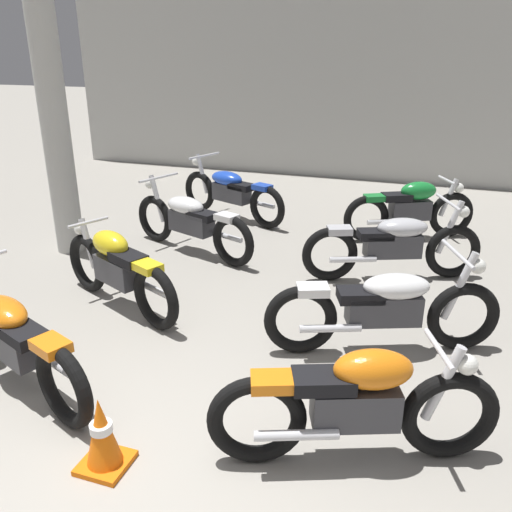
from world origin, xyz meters
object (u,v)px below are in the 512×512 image
(motorcycle_left_row_3, at_px, (231,191))
(motorcycle_right_row_0, at_px, (357,403))
(motorcycle_left_row_0, at_px, (11,337))
(motorcycle_left_row_1, at_px, (117,268))
(support_pillar, at_px, (56,133))
(motorcycle_right_row_1, at_px, (385,307))
(motorcycle_right_row_3, at_px, (411,208))
(motorcycle_left_row_2, at_px, (191,221))
(traffic_cone, at_px, (102,434))
(motorcycle_right_row_2, at_px, (394,244))

(motorcycle_left_row_3, relative_size, motorcycle_right_row_0, 1.09)
(motorcycle_left_row_0, relative_size, motorcycle_left_row_1, 1.12)
(motorcycle_left_row_3, distance_m, motorcycle_right_row_0, 5.59)
(support_pillar, bearing_deg, motorcycle_left_row_3, 52.54)
(motorcycle_left_row_3, relative_size, motorcycle_right_row_1, 0.99)
(motorcycle_right_row_0, relative_size, motorcycle_right_row_3, 1.04)
(motorcycle_left_row_0, height_order, motorcycle_left_row_3, same)
(support_pillar, relative_size, motorcycle_right_row_3, 1.77)
(motorcycle_left_row_0, height_order, motorcycle_right_row_1, same)
(motorcycle_left_row_2, xyz_separation_m, motorcycle_left_row_3, (-0.05, 1.62, 0.00))
(motorcycle_left_row_3, height_order, traffic_cone, motorcycle_left_row_3)
(motorcycle_left_row_2, xyz_separation_m, traffic_cone, (1.16, -3.84, -0.19))
(support_pillar, height_order, motorcycle_right_row_3, support_pillar)
(support_pillar, bearing_deg, motorcycle_right_row_0, -32.52)
(motorcycle_left_row_2, bearing_deg, motorcycle_left_row_3, 91.69)
(motorcycle_left_row_0, distance_m, motorcycle_right_row_1, 3.20)
(support_pillar, distance_m, motorcycle_right_row_1, 4.71)
(motorcycle_left_row_2, xyz_separation_m, motorcycle_right_row_3, (2.77, 1.55, 0.01))
(motorcycle_left_row_3, bearing_deg, motorcycle_left_row_2, -88.31)
(motorcycle_left_row_1, height_order, traffic_cone, motorcycle_left_row_1)
(motorcycle_left_row_0, distance_m, motorcycle_left_row_2, 3.27)
(motorcycle_left_row_2, distance_m, motorcycle_right_row_1, 3.26)
(motorcycle_left_row_2, relative_size, motorcycle_right_row_0, 1.10)
(motorcycle_right_row_0, distance_m, motorcycle_right_row_3, 4.78)
(motorcycle_left_row_3, height_order, motorcycle_right_row_0, motorcycle_left_row_3)
(motorcycle_right_row_1, bearing_deg, traffic_cone, -127.31)
(traffic_cone, bearing_deg, motorcycle_left_row_1, 119.52)
(motorcycle_left_row_2, bearing_deg, motorcycle_right_row_2, -0.70)
(motorcycle_right_row_1, xyz_separation_m, traffic_cone, (-1.60, -2.10, -0.19))
(motorcycle_right_row_2, bearing_deg, motorcycle_right_row_1, -87.31)
(motorcycle_right_row_1, height_order, motorcycle_right_row_2, same)
(support_pillar, height_order, motorcycle_left_row_0, support_pillar)
(motorcycle_left_row_1, distance_m, motorcycle_right_row_3, 4.32)
(motorcycle_left_row_0, xyz_separation_m, motorcycle_right_row_2, (2.73, 3.24, 0.00))
(motorcycle_right_row_1, bearing_deg, motorcycle_left_row_3, 129.83)
(support_pillar, height_order, motorcycle_left_row_2, support_pillar)
(motorcycle_right_row_3, bearing_deg, motorcycle_right_row_0, -90.46)
(motorcycle_left_row_1, bearing_deg, motorcycle_right_row_2, 32.50)
(motorcycle_left_row_1, xyz_separation_m, traffic_cone, (1.18, -2.09, -0.20))
(motorcycle_left_row_2, distance_m, motorcycle_right_row_3, 3.17)
(traffic_cone, bearing_deg, motorcycle_left_row_0, 154.88)
(motorcycle_right_row_0, bearing_deg, motorcycle_left_row_0, -179.16)
(motorcycle_left_row_0, xyz_separation_m, motorcycle_right_row_0, (2.78, 0.04, 0.01))
(traffic_cone, bearing_deg, motorcycle_right_row_0, 21.20)
(support_pillar, height_order, motorcycle_left_row_1, support_pillar)
(motorcycle_left_row_2, distance_m, motorcycle_left_row_3, 1.62)
(support_pillar, xyz_separation_m, motorcycle_right_row_3, (4.40, 2.00, -1.14))
(motorcycle_left_row_1, distance_m, motorcycle_right_row_0, 3.13)
(motorcycle_left_row_0, relative_size, motorcycle_right_row_2, 1.00)
(support_pillar, relative_size, motorcycle_right_row_0, 1.70)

